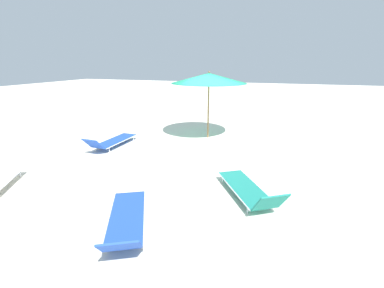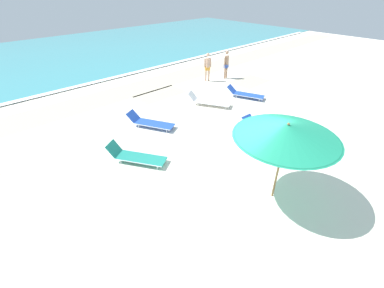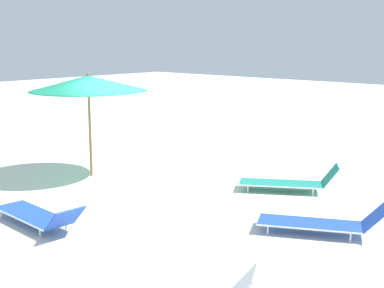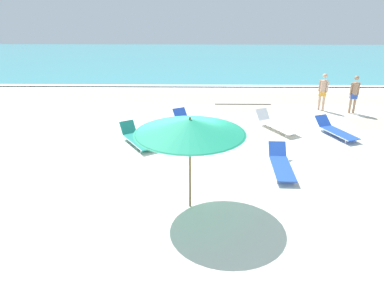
% 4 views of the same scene
% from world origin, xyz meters
% --- Properties ---
extents(ground_plane, '(60.00, 60.00, 0.16)m').
position_xyz_m(ground_plane, '(0.00, 0.01, -0.08)').
color(ground_plane, silver).
extents(beach_umbrella, '(2.79, 2.79, 2.52)m').
position_xyz_m(beach_umbrella, '(0.44, -1.37, 2.26)').
color(beach_umbrella, olive).
rests_on(beach_umbrella, ground_plane).
extents(sun_lounger_under_umbrella, '(0.71, 2.23, 0.57)m').
position_xyz_m(sun_lounger_under_umbrella, '(3.31, 0.83, 0.21)').
color(sun_lounger_under_umbrella, blue).
rests_on(sun_lounger_under_umbrella, ground_plane).
extents(sun_lounger_near_water_right, '(1.52, 2.17, 0.59)m').
position_xyz_m(sun_lounger_near_water_right, '(0.26, 4.78, 0.22)').
color(sun_lounger_near_water_right, blue).
rests_on(sun_lounger_near_water_right, ground_plane).
extents(sun_lounger_mid_beach_solo, '(1.64, 2.11, 0.63)m').
position_xyz_m(sun_lounger_mid_beach_solo, '(-1.63, 2.98, 0.22)').
color(sun_lounger_mid_beach_solo, '#1E8475').
rests_on(sun_lounger_mid_beach_solo, ground_plane).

